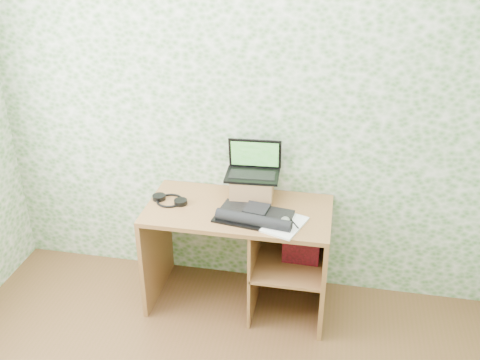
% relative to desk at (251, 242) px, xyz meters
% --- Properties ---
extents(wall_back, '(3.50, 0.00, 3.50)m').
position_rel_desk_xyz_m(wall_back, '(-0.08, 0.28, 0.82)').
color(wall_back, silver).
rests_on(wall_back, ground).
extents(desk, '(1.20, 0.60, 0.75)m').
position_rel_desk_xyz_m(desk, '(0.00, 0.00, 0.00)').
color(desk, brown).
rests_on(desk, floor).
extents(riser, '(0.29, 0.24, 0.16)m').
position_rel_desk_xyz_m(riser, '(-0.01, 0.12, 0.35)').
color(riser, '#986544').
rests_on(riser, desk).
extents(laptop, '(0.36, 0.26, 0.23)m').
position_rel_desk_xyz_m(laptop, '(-0.01, 0.15, 0.49)').
color(laptop, black).
rests_on(laptop, riser).
extents(keyboard, '(0.53, 0.33, 0.07)m').
position_rel_desk_xyz_m(keyboard, '(0.05, -0.14, 0.29)').
color(keyboard, black).
rests_on(keyboard, desk).
extents(headphones, '(0.25, 0.21, 0.03)m').
position_rel_desk_xyz_m(headphones, '(-0.54, -0.03, 0.28)').
color(headphones, black).
rests_on(headphones, desk).
extents(notepad, '(0.29, 0.34, 0.01)m').
position_rel_desk_xyz_m(notepad, '(0.24, -0.18, 0.28)').
color(notepad, white).
rests_on(notepad, desk).
extents(mouse, '(0.07, 0.10, 0.03)m').
position_rel_desk_xyz_m(mouse, '(0.24, -0.19, 0.30)').
color(mouse, '#B0B0B2').
rests_on(mouse, notepad).
extents(pen, '(0.08, 0.13, 0.01)m').
position_rel_desk_xyz_m(pen, '(0.29, -0.16, 0.29)').
color(pen, black).
rests_on(pen, notepad).
extents(red_box, '(0.24, 0.08, 0.29)m').
position_rel_desk_xyz_m(red_box, '(0.34, -0.03, 0.05)').
color(red_box, maroon).
rests_on(red_box, desk).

